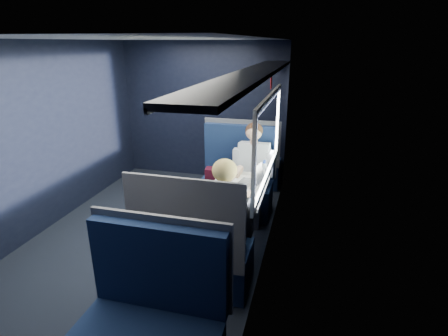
% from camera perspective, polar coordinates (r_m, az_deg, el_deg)
% --- Properties ---
extents(ground, '(2.80, 4.20, 0.01)m').
position_cam_1_polar(ground, '(4.57, -11.19, -10.37)').
color(ground, black).
extents(room_shell, '(3.00, 4.40, 2.40)m').
position_cam_1_polar(room_shell, '(4.03, -12.28, 8.13)').
color(room_shell, black).
rests_on(room_shell, ground).
extents(table, '(0.62, 1.00, 0.74)m').
position_cam_1_polar(table, '(3.95, 1.87, -4.08)').
color(table, '#54565E').
rests_on(table, ground).
extents(seat_bay_near, '(1.04, 0.62, 1.26)m').
position_cam_1_polar(seat_bay_near, '(4.86, 1.89, -2.45)').
color(seat_bay_near, '#0E1C3E').
rests_on(seat_bay_near, ground).
extents(seat_bay_far, '(1.04, 0.62, 1.26)m').
position_cam_1_polar(seat_bay_far, '(3.37, -4.67, -13.50)').
color(seat_bay_far, '#0E1C3E').
rests_on(seat_bay_far, ground).
extents(seat_row_front, '(1.04, 0.51, 1.16)m').
position_cam_1_polar(seat_row_front, '(5.72, 4.01, 0.87)').
color(seat_row_front, '#0E1C3E').
rests_on(seat_row_front, ground).
extents(seat_row_back, '(1.04, 0.51, 1.16)m').
position_cam_1_polar(seat_row_back, '(2.71, -11.55, -23.81)').
color(seat_row_back, '#0E1C3E').
rests_on(seat_row_back, ground).
extents(man, '(0.53, 0.56, 1.32)m').
position_cam_1_polar(man, '(4.55, 4.64, -0.06)').
color(man, black).
rests_on(man, ground).
extents(woman, '(0.53, 0.56, 1.32)m').
position_cam_1_polar(woman, '(3.29, 0.30, -8.01)').
color(woman, black).
rests_on(woman, ground).
extents(papers, '(0.53, 0.76, 0.01)m').
position_cam_1_polar(papers, '(3.90, 2.32, -3.13)').
color(papers, white).
rests_on(papers, table).
extents(laptop, '(0.28, 0.34, 0.23)m').
position_cam_1_polar(laptop, '(3.96, 4.72, -1.89)').
color(laptop, silver).
rests_on(laptop, table).
extents(bottle_small, '(0.06, 0.06, 0.21)m').
position_cam_1_polar(bottle_small, '(4.20, 6.54, -0.23)').
color(bottle_small, silver).
rests_on(bottle_small, table).
extents(cup, '(0.07, 0.07, 0.10)m').
position_cam_1_polar(cup, '(4.26, 7.10, -0.60)').
color(cup, white).
rests_on(cup, table).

